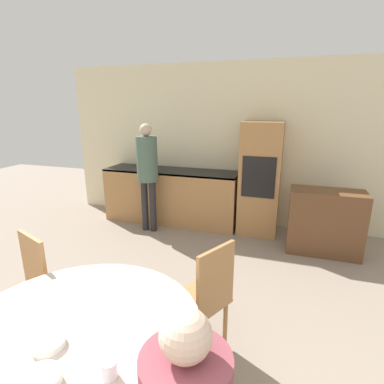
{
  "coord_description": "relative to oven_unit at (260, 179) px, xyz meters",
  "views": [
    {
      "loc": [
        0.81,
        0.11,
        1.92
      ],
      "look_at": [
        -0.06,
        2.78,
        1.11
      ],
      "focal_mm": 28.0,
      "sensor_mm": 36.0,
      "label": 1
    }
  ],
  "objects": [
    {
      "name": "kitchen_counter",
      "position": [
        -1.47,
        -0.01,
        -0.39
      ],
      "size": [
        2.26,
        0.6,
        0.9
      ],
      "color": "#AD7A47",
      "rests_on": "ground_plane"
    },
    {
      "name": "cup",
      "position": [
        -0.29,
        -3.67,
        -0.05
      ],
      "size": [
        0.07,
        0.07,
        0.09
      ],
      "color": "silver",
      "rests_on": "dining_table"
    },
    {
      "name": "chair_far_left",
      "position": [
        -1.48,
        -3.03,
        -0.32
      ],
      "size": [
        0.52,
        0.52,
        0.97
      ],
      "rotation": [
        0.0,
        0.0,
        5.91
      ],
      "color": "#AD7A47",
      "rests_on": "ground_plane"
    },
    {
      "name": "person_standing",
      "position": [
        -1.65,
        -0.51,
        0.19
      ],
      "size": [
        0.32,
        0.32,
        1.68
      ],
      "color": "#262628",
      "rests_on": "ground_plane"
    },
    {
      "name": "oven_unit",
      "position": [
        0.0,
        0.0,
        0.0
      ],
      "size": [
        0.59,
        0.59,
        1.71
      ],
      "color": "#AD7A47",
      "rests_on": "ground_plane"
    },
    {
      "name": "dining_table",
      "position": [
        -0.63,
        -3.46,
        -0.29
      ],
      "size": [
        1.37,
        1.37,
        0.76
      ],
      "color": "brown",
      "rests_on": "ground_plane"
    },
    {
      "name": "sideboard",
      "position": [
        0.92,
        -0.46,
        -0.42
      ],
      "size": [
        0.93,
        0.45,
        0.87
      ],
      "color": "brown",
      "rests_on": "ground_plane"
    },
    {
      "name": "wall_back",
      "position": [
        -0.42,
        0.34,
        0.44
      ],
      "size": [
        6.05,
        0.05,
        2.6
      ],
      "color": "beige",
      "rests_on": "ground_plane"
    },
    {
      "name": "bowl_far",
      "position": [
        -0.54,
        -3.8,
        -0.07
      ],
      "size": [
        0.17,
        0.17,
        0.05
      ],
      "color": "white",
      "rests_on": "dining_table"
    },
    {
      "name": "chair_far_right",
      "position": [
        -0.12,
        -2.66,
        -0.32
      ],
      "size": [
        0.54,
        0.54,
        0.97
      ],
      "rotation": [
        0.0,
        0.0,
        4.24
      ],
      "color": "#AD7A47",
      "rests_on": "ground_plane"
    },
    {
      "name": "bowl_near",
      "position": [
        -0.68,
        -3.61,
        -0.07
      ],
      "size": [
        0.17,
        0.17,
        0.04
      ],
      "color": "white",
      "rests_on": "dining_table"
    }
  ]
}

